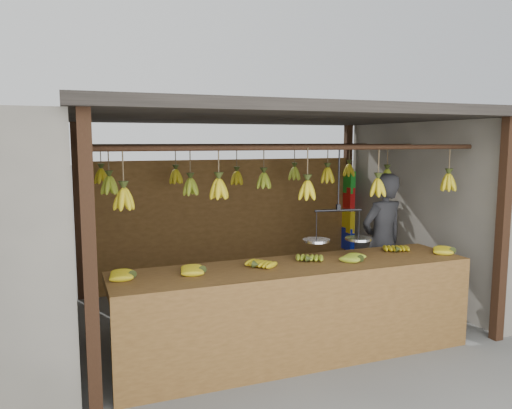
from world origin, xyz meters
name	(u,v)px	position (x,y,z in m)	size (l,w,h in m)	color
ground	(265,316)	(0.00, 0.00, 0.00)	(80.00, 80.00, 0.00)	#5B5B57
stall	(255,149)	(0.00, 0.33, 1.97)	(4.30, 3.30, 2.40)	black
neighbor_right	(501,206)	(3.60, 0.00, 1.15)	(3.00, 3.00, 2.30)	slate
counter	(302,288)	(-0.13, -1.23, 0.71)	(3.60, 0.79, 0.96)	brown
hanging_bananas	(265,181)	(0.00, 0.01, 1.61)	(3.63, 2.23, 0.36)	gold
balance_scale	(338,234)	(0.37, -1.00, 1.14)	(0.69, 0.34, 0.93)	black
vendor	(382,242)	(1.43, -0.26, 0.84)	(0.61, 0.40, 1.68)	#262628
bag_bundles	(348,210)	(1.94, 1.35, 1.00)	(0.08, 0.26, 1.22)	#199926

